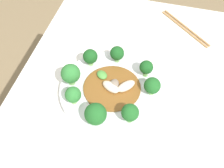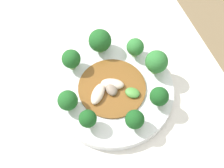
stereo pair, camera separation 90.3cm
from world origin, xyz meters
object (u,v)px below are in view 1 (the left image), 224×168
broccoli_southeast (73,95)px  broccoli_southwest (90,57)px  plate (112,91)px  broccoli_north (152,86)px  broccoli_northeast (130,113)px  broccoli_south (71,74)px  broccoli_west (117,53)px  broccoli_northwest (146,68)px  broccoli_east (96,114)px  stirfry_center (113,86)px  chopsticks (185,28)px

broccoli_southeast → broccoli_southwest: 0.15m
plate → broccoli_southwest: (-0.08, -0.09, 0.04)m
broccoli_north → broccoli_northeast: bearing=-20.3°
plate → broccoli_southwest: size_ratio=5.45×
broccoli_south → broccoli_west: (-0.12, 0.11, -0.01)m
broccoli_northwest → broccoli_east: size_ratio=0.83×
stirfry_center → broccoli_northwest: bearing=131.3°
broccoli_north → broccoli_southeast: size_ratio=1.00×
broccoli_southwest → stirfry_center: 0.12m
broccoli_west → broccoli_northwest: bearing=69.6°
broccoli_north → broccoli_southwest: bearing=-107.3°
broccoli_south → broccoli_west: size_ratio=1.26×
broccoli_northwest → broccoli_west: size_ratio=1.02×
broccoli_east → stirfry_center: broccoli_east is taller
broccoli_west → chopsticks: (-0.24, 0.19, -0.05)m
chopsticks → broccoli_southwest: bearing=-44.5°
broccoli_east → broccoli_northeast: bearing=108.6°
broccoli_west → broccoli_north: bearing=52.5°
plate → broccoli_west: size_ratio=5.51×
broccoli_southwest → broccoli_east: broccoli_east is taller
broccoli_east → stirfry_center: size_ratio=0.41×
broccoli_northwest → stirfry_center: broccoli_northwest is taller
broccoli_southwest → plate: bearing=49.2°
broccoli_southeast → broccoli_east: (0.05, 0.08, 0.00)m
broccoli_northwest → broccoli_south: (0.08, -0.20, 0.01)m
broccoli_south → broccoli_northeast: broccoli_south is taller
broccoli_northwest → stirfry_center: bearing=-48.7°
broccoli_northeast → stirfry_center: (-0.10, -0.07, -0.03)m
plate → chopsticks: plate is taller
broccoli_northwest → chopsticks: bearing=161.2°
broccoli_northeast → broccoli_north: size_ratio=1.07×
broccoli_south → broccoli_east: 0.16m
chopsticks → broccoli_northeast: bearing=-13.2°
broccoli_south → broccoli_southwest: size_ratio=1.25×
broccoli_west → broccoli_southwest: (0.03, -0.07, 0.00)m
broccoli_east → stirfry_center: 0.13m
broccoli_north → broccoli_east: broccoli_east is taller
broccoli_south → broccoli_southwest: broccoli_south is taller
broccoli_southwest → broccoli_east: (0.20, 0.08, 0.01)m
broccoli_north → broccoli_southwest: 0.21m
broccoli_north → chopsticks: 0.34m
broccoli_north → chopsticks: size_ratio=0.30×
chopsticks → plate: bearing=-27.0°
broccoli_south → stirfry_center: bearing=96.3°
broccoli_northeast → broccoli_southeast: broccoli_northeast is taller
broccoli_northeast → chopsticks: 0.45m
broccoli_north → broccoli_southwest: (-0.06, -0.20, 0.00)m
broccoli_south → broccoli_east: broccoli_south is taller
broccoli_north → broccoli_southwest: size_ratio=1.01×
broccoli_south → chopsticks: broccoli_south is taller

